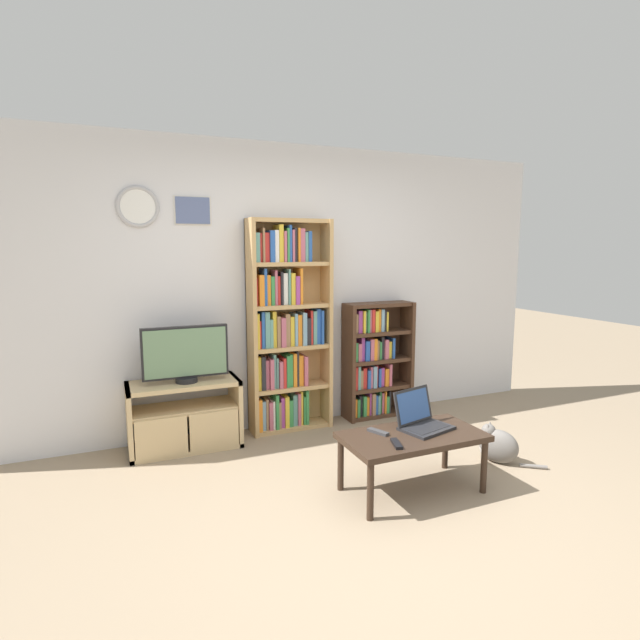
# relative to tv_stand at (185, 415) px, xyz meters

# --- Properties ---
(ground_plane) EXTENTS (18.00, 18.00, 0.00)m
(ground_plane) POSITION_rel_tv_stand_xyz_m (0.93, -1.74, -0.29)
(ground_plane) COLOR gray
(wall_back) EXTENTS (5.72, 0.09, 2.60)m
(wall_back) POSITION_rel_tv_stand_xyz_m (0.92, 0.27, 1.02)
(wall_back) COLOR silver
(wall_back) RESTS_ON ground_plane
(tv_stand) EXTENTS (0.90, 0.40, 0.58)m
(tv_stand) POSITION_rel_tv_stand_xyz_m (0.00, 0.00, 0.00)
(tv_stand) COLOR tan
(tv_stand) RESTS_ON ground_plane
(television) EXTENTS (0.69, 0.18, 0.47)m
(television) POSITION_rel_tv_stand_xyz_m (0.02, -0.01, 0.52)
(television) COLOR black
(television) RESTS_ON tv_stand
(bookshelf_tall) EXTENTS (0.75, 0.25, 1.93)m
(bookshelf_tall) POSITION_rel_tv_stand_xyz_m (0.93, 0.12, 0.66)
(bookshelf_tall) COLOR tan
(bookshelf_tall) RESTS_ON ground_plane
(bookshelf_short) EXTENTS (0.69, 0.25, 1.14)m
(bookshelf_short) POSITION_rel_tv_stand_xyz_m (1.85, 0.11, 0.27)
(bookshelf_short) COLOR #472D1E
(bookshelf_short) RESTS_ON ground_plane
(coffee_table) EXTENTS (0.97, 0.51, 0.41)m
(coffee_table) POSITION_rel_tv_stand_xyz_m (1.33, -1.38, 0.08)
(coffee_table) COLOR #332319
(coffee_table) RESTS_ON ground_plane
(laptop) EXTENTS (0.41, 0.37, 0.26)m
(laptop) POSITION_rel_tv_stand_xyz_m (1.45, -1.30, 0.19)
(laptop) COLOR #232326
(laptop) RESTS_ON coffee_table
(remote_near_laptop) EXTENTS (0.09, 0.17, 0.02)m
(remote_near_laptop) POSITION_rel_tv_stand_xyz_m (1.12, -1.50, 0.13)
(remote_near_laptop) COLOR black
(remote_near_laptop) RESTS_ON coffee_table
(remote_far_from_laptop) EXTENTS (0.10, 0.16, 0.02)m
(remote_far_from_laptop) POSITION_rel_tv_stand_xyz_m (1.11, -1.27, 0.13)
(remote_far_from_laptop) COLOR #38383A
(remote_far_from_laptop) RESTS_ON coffee_table
(cat) EXTENTS (0.41, 0.43, 0.31)m
(cat) POSITION_rel_tv_stand_xyz_m (2.21, -1.24, -0.15)
(cat) COLOR slate
(cat) RESTS_ON ground_plane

